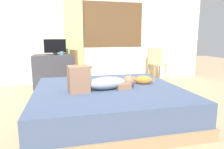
# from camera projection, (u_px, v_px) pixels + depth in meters

# --- Properties ---
(ground_plane) EXTENTS (16.00, 16.00, 0.00)m
(ground_plane) POSITION_uv_depth(u_px,v_px,m) (103.00, 116.00, 2.95)
(ground_plane) COLOR tan
(back_wall_with_window) EXTENTS (6.40, 0.14, 2.90)m
(back_wall_with_window) POSITION_uv_depth(u_px,v_px,m) (85.00, 24.00, 4.98)
(back_wall_with_window) COLOR beige
(back_wall_with_window) RESTS_ON ground
(bed) EXTENTS (2.06, 1.95, 0.43)m
(bed) POSITION_uv_depth(u_px,v_px,m) (108.00, 103.00, 2.88)
(bed) COLOR #997A56
(bed) RESTS_ON ground
(person_lying) EXTENTS (0.94, 0.36, 0.34)m
(person_lying) POSITION_uv_depth(u_px,v_px,m) (99.00, 82.00, 2.71)
(person_lying) COLOR #8C939E
(person_lying) RESTS_ON bed
(cat) EXTENTS (0.35, 0.17, 0.21)m
(cat) POSITION_uv_depth(u_px,v_px,m) (142.00, 80.00, 3.05)
(cat) COLOR #C67A2D
(cat) RESTS_ON bed
(desk) EXTENTS (0.90, 0.56, 0.74)m
(desk) POSITION_uv_depth(u_px,v_px,m) (55.00, 71.00, 4.62)
(desk) COLOR #38383D
(desk) RESTS_ON ground
(tv_monitor) EXTENTS (0.48, 0.10, 0.35)m
(tv_monitor) POSITION_uv_depth(u_px,v_px,m) (55.00, 47.00, 4.53)
(tv_monitor) COLOR black
(tv_monitor) RESTS_ON desk
(cup) EXTENTS (0.08, 0.08, 0.08)m
(cup) POSITION_uv_depth(u_px,v_px,m) (62.00, 53.00, 4.51)
(cup) COLOR teal
(cup) RESTS_ON desk
(chair_by_desk) EXTENTS (0.48, 0.48, 0.86)m
(chair_by_desk) POSITION_uv_depth(u_px,v_px,m) (78.00, 65.00, 4.58)
(chair_by_desk) COLOR brown
(chair_by_desk) RESTS_ON ground
(chair_spare) EXTENTS (0.40, 0.40, 0.86)m
(chair_spare) POSITION_uv_depth(u_px,v_px,m) (156.00, 62.00, 5.15)
(chair_spare) COLOR tan
(chair_spare) RESTS_ON ground
(curtain_left) EXTENTS (0.44, 0.06, 2.61)m
(curtain_left) POSITION_uv_depth(u_px,v_px,m) (74.00, 30.00, 4.83)
(curtain_left) COLOR #ADCC75
(curtain_left) RESTS_ON ground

